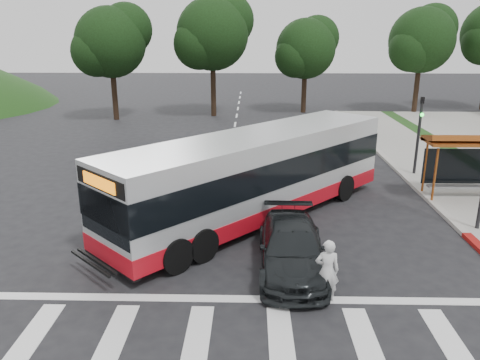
{
  "coord_description": "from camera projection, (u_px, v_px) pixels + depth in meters",
  "views": [
    {
      "loc": [
        1.24,
        -14.55,
        7.02
      ],
      "look_at": [
        0.85,
        2.48,
        1.6
      ],
      "focal_mm": 35.0,
      "sensor_mm": 36.0,
      "label": 1
    }
  ],
  "objects": [
    {
      "name": "ground",
      "position": [
        214.0,
        246.0,
        16.02
      ],
      "size": [
        140.0,
        140.0,
        0.0
      ],
      "primitive_type": "plane",
      "color": "black",
      "rests_on": "ground"
    },
    {
      "name": "sidewalk_east",
      "position": [
        445.0,
        177.0,
        23.38
      ],
      "size": [
        4.0,
        40.0,
        0.12
      ],
      "primitive_type": "cube",
      "color": "gray",
      "rests_on": "ground"
    },
    {
      "name": "curb_east",
      "position": [
        405.0,
        177.0,
        23.42
      ],
      "size": [
        0.3,
        40.0,
        0.15
      ],
      "primitive_type": "cube",
      "color": "#9E9991",
      "rests_on": "ground"
    },
    {
      "name": "crosswalk_ladder",
      "position": [
        198.0,
        337.0,
        11.26
      ],
      "size": [
        18.0,
        2.6,
        0.01
      ],
      "primitive_type": "cube",
      "color": "silver",
      "rests_on": "ground"
    },
    {
      "name": "bus_shelter",
      "position": [
        474.0,
        146.0,
        19.93
      ],
      "size": [
        4.2,
        1.6,
        2.86
      ],
      "color": "#934718",
      "rests_on": "sidewalk_east"
    },
    {
      "name": "traffic_signal_ne_short",
      "position": [
        419.0,
        128.0,
        23.14
      ],
      "size": [
        0.18,
        0.37,
        4.0
      ],
      "color": "black",
      "rests_on": "ground"
    },
    {
      "name": "tree_ne_a",
      "position": [
        423.0,
        39.0,
        40.46
      ],
      "size": [
        6.16,
        5.74,
        9.3
      ],
      "color": "black",
      "rests_on": "parking_lot"
    },
    {
      "name": "tree_north_a",
      "position": [
        213.0,
        33.0,
        38.8
      ],
      "size": [
        6.6,
        6.15,
        10.17
      ],
      "color": "black",
      "rests_on": "ground"
    },
    {
      "name": "tree_north_b",
      "position": [
        306.0,
        48.0,
        40.9
      ],
      "size": [
        5.72,
        5.33,
        8.43
      ],
      "color": "black",
      "rests_on": "ground"
    },
    {
      "name": "tree_north_c",
      "position": [
        112.0,
        41.0,
        37.26
      ],
      "size": [
        6.16,
        5.74,
        9.3
      ],
      "color": "black",
      "rests_on": "ground"
    },
    {
      "name": "transit_bus",
      "position": [
        256.0,
        177.0,
        18.0
      ],
      "size": [
        11.01,
        11.35,
        3.36
      ],
      "primitive_type": null,
      "rotation": [
        0.0,
        0.0,
        -0.76
      ],
      "color": "silver",
      "rests_on": "ground"
    },
    {
      "name": "pedestrian",
      "position": [
        327.0,
        271.0,
        12.55
      ],
      "size": [
        0.66,
        0.44,
        1.79
      ],
      "primitive_type": "imported",
      "rotation": [
        0.0,
        0.0,
        3.13
      ],
      "color": "silver",
      "rests_on": "ground"
    },
    {
      "name": "dark_sedan",
      "position": [
        292.0,
        248.0,
        14.29
      ],
      "size": [
        2.09,
        4.92,
        1.42
      ],
      "primitive_type": "imported",
      "rotation": [
        0.0,
        0.0,
        -0.02
      ],
      "color": "black",
      "rests_on": "ground"
    }
  ]
}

